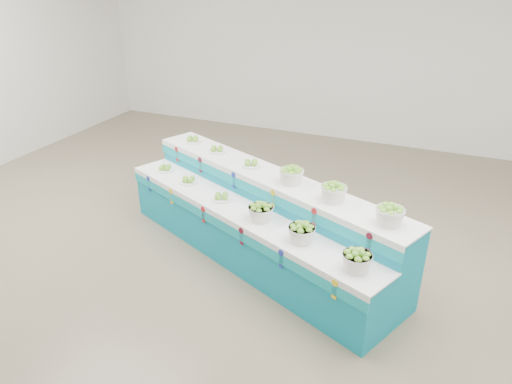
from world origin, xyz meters
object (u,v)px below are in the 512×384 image
basket_lower_left (261,212)px  basket_upper_right (390,214)px  plate_upper_mid (217,149)px  display_stand (256,219)px

basket_lower_left → basket_upper_right: bearing=-3.2°
basket_lower_left → plate_upper_mid: size_ratio=1.20×
plate_upper_mid → display_stand: bearing=-37.2°
plate_upper_mid → basket_upper_right: 2.67m
basket_lower_left → display_stand: bearing=120.1°
display_stand → basket_upper_right: 1.76m
basket_lower_left → basket_upper_right: (1.39, -0.08, 0.30)m
plate_upper_mid → basket_upper_right: size_ratio=0.83×
plate_upper_mid → basket_upper_right: basket_upper_right is taller
display_stand → plate_upper_mid: size_ratio=16.82×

